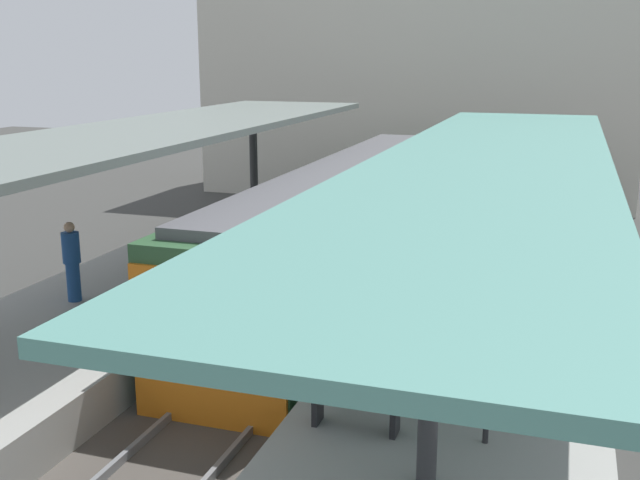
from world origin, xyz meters
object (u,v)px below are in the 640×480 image
at_px(commuter_train, 350,227).
at_px(platform_sign, 492,327).
at_px(platform_bench, 357,395).
at_px(passenger_near_bench, 72,260).

bearing_deg(commuter_train, platform_sign, -63.14).
distance_m(commuter_train, platform_bench, 9.11).
distance_m(commuter_train, platform_sign, 9.71).
relative_size(platform_sign, passenger_near_bench, 1.31).
bearing_deg(platform_sign, passenger_near_bench, 159.35).
height_order(commuter_train, platform_sign, commuter_train).
bearing_deg(platform_sign, commuter_train, 116.86).
height_order(commuter_train, platform_bench, commuter_train).
distance_m(platform_sign, passenger_near_bench, 9.42).
height_order(platform_bench, platform_sign, platform_sign).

